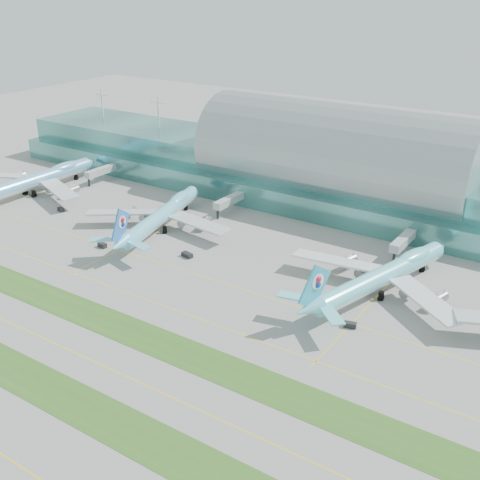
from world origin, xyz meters
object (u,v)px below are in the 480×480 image
Objects in this scene: airliner_a at (36,179)px; airliner_b at (162,214)px; airliner_c at (383,275)px; terminal at (335,172)px.

airliner_b is at bearing -0.90° from airliner_a.
airliner_c is (167.30, -2.41, -0.37)m from airliner_a.
airliner_a is 167.32m from airliner_c.
airliner_b is at bearing -166.03° from airliner_c.
airliner_a is 1.08× the size of airliner_c.
terminal is at bearing 141.56° from airliner_c.
airliner_c reaches higher than airliner_b.
airliner_b is (75.68, -0.29, -0.54)m from airliner_a.
airliner_a is 75.68m from airliner_b.
airliner_a reaches higher than airliner_c.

